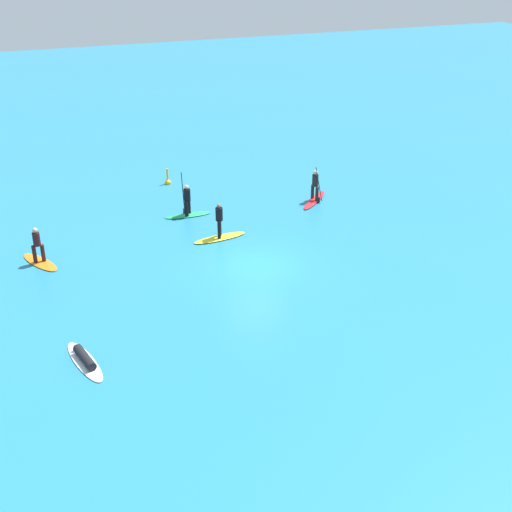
{
  "coord_description": "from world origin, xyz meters",
  "views": [
    {
      "loc": [
        -9.46,
        -26.14,
        14.56
      ],
      "look_at": [
        0.0,
        0.0,
        0.5
      ],
      "focal_mm": 48.07,
      "sensor_mm": 36.0,
      "label": 1
    }
  ],
  "objects": [
    {
      "name": "surfer_on_red_board",
      "position": [
        5.76,
        6.26,
        0.48
      ],
      "size": [
        2.51,
        2.55,
        2.04
      ],
      "rotation": [
        0.0,
        0.0,
        3.94
      ],
      "color": "red",
      "rests_on": "ground_plane"
    },
    {
      "name": "ground_plane",
      "position": [
        0.0,
        0.0,
        0.0
      ],
      "size": [
        120.0,
        120.0,
        0.0
      ],
      "primitive_type": "plane",
      "color": "teal",
      "rests_on": "ground"
    },
    {
      "name": "surfer_on_yellow_board",
      "position": [
        -0.71,
        3.33,
        0.48
      ],
      "size": [
        2.82,
        1.03,
        1.86
      ],
      "rotation": [
        0.0,
        0.0,
        0.14
      ],
      "color": "yellow",
      "rests_on": "ground_plane"
    },
    {
      "name": "surfer_on_orange_board",
      "position": [
        -9.29,
        3.66,
        0.49
      ],
      "size": [
        1.83,
        2.6,
        1.78
      ],
      "rotation": [
        0.0,
        0.0,
        2.05
      ],
      "color": "orange",
      "rests_on": "ground_plane"
    },
    {
      "name": "surfer_on_green_board",
      "position": [
        -1.46,
        6.64,
        0.53
      ],
      "size": [
        2.47,
        0.84,
        2.32
      ],
      "rotation": [
        0.0,
        0.0,
        3.12
      ],
      "color": "#23B266",
      "rests_on": "ground_plane"
    },
    {
      "name": "surfer_on_white_board",
      "position": [
        -8.36,
        -4.97,
        0.15
      ],
      "size": [
        1.37,
        2.99,
        0.41
      ],
      "rotation": [
        0.0,
        0.0,
        1.82
      ],
      "color": "white",
      "rests_on": "ground_plane"
    },
    {
      "name": "marker_buoy",
      "position": [
        -1.36,
        11.68,
        0.17
      ],
      "size": [
        0.36,
        0.36,
        1.04
      ],
      "color": "yellow",
      "rests_on": "ground_plane"
    }
  ]
}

